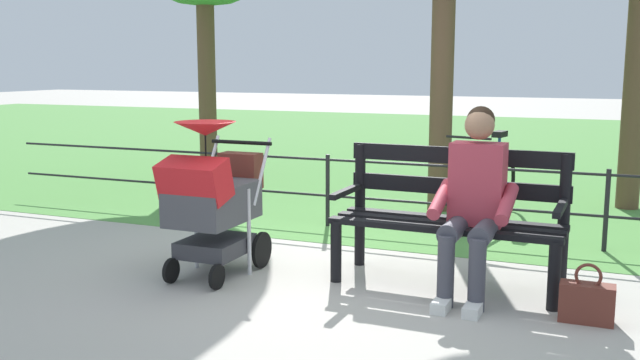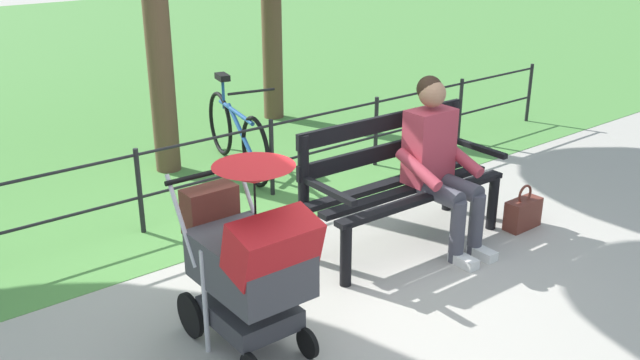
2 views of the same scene
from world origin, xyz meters
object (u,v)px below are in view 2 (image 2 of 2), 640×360
Objects in this scene: handbag at (523,213)px; bicycle at (236,133)px; stroller at (250,256)px; park_bench at (398,176)px; person_on_bench at (439,159)px.

bicycle is at bearing -67.95° from handbag.
bicycle is (-1.54, -2.62, -0.23)m from stroller.
park_bench is at bearing -27.01° from handbag.
handbag is at bearing -179.45° from stroller.
park_bench is 1.40× the size of stroller.
stroller is 3.05m from bicycle.
park_bench is 2.12m from bicycle.
person_on_bench reaches higher than stroller.
stroller is at bearing 17.14° from park_bench.
person_on_bench is (-0.20, 0.22, 0.15)m from park_bench.
park_bench is 1.27× the size of person_on_bench.
bicycle is (1.05, -2.59, 0.24)m from handbag.
bicycle is (0.10, -2.11, -0.16)m from park_bench.
handbag is (-0.75, 0.26, -0.55)m from person_on_bench.
person_on_bench is at bearing -171.23° from stroller.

